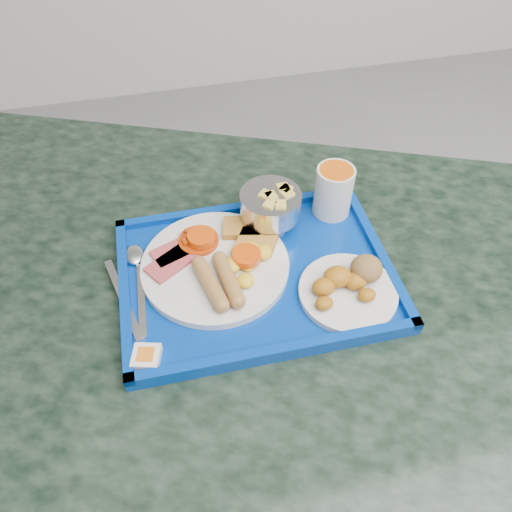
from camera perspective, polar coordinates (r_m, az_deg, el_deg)
The scene contains 9 objects.
table at distance 0.96m, azimuth -1.98°, elevation -11.87°, with size 1.50×1.28×0.79m.
tray at distance 0.81m, azimuth 0.00°, elevation -2.16°, with size 0.44×0.32×0.03m.
main_plate at distance 0.80m, azimuth -4.20°, elevation -0.69°, with size 0.24×0.24×0.04m.
bread_plate at distance 0.78m, azimuth 10.65°, elevation -3.29°, with size 0.15×0.15×0.05m.
fruit_bowl at distance 0.85m, azimuth 1.72°, elevation 5.87°, with size 0.10×0.10×0.07m.
juice_cup at distance 0.88m, azimuth 8.87°, elevation 7.49°, with size 0.07×0.07×0.09m.
spoon at distance 0.83m, azimuth -13.54°, elevation -1.17°, with size 0.03×0.19×0.01m.
knife at distance 0.79m, azimuth -14.95°, elevation -4.73°, with size 0.01×0.17×0.00m, color silver.
jam_packet at distance 0.72m, azimuth -12.42°, elevation -11.19°, with size 0.05×0.05×0.02m.
Camera 1 is at (-1.10, 0.47, 1.43)m, focal length 35.00 mm.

